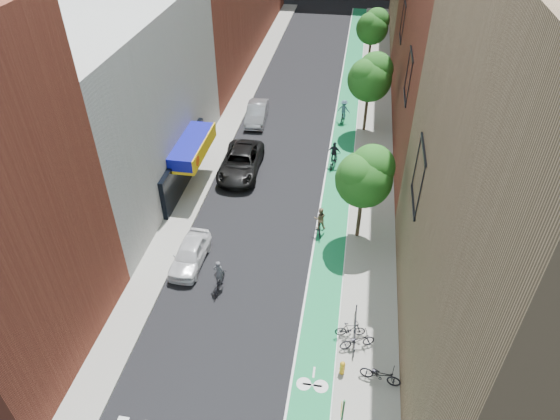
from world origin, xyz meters
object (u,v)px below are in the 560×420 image
at_px(parked_car_silver, 257,113).
at_px(cyclist_lane_mid, 334,158).
at_px(parked_car_white, 190,254).
at_px(fire_hydrant, 342,367).
at_px(cyclist_lane_near, 320,223).
at_px(parked_car_black, 241,163).
at_px(cyclist_lead, 219,280).
at_px(cyclist_lane_far, 344,112).

xyz_separation_m(parked_car_silver, cyclist_lane_mid, (7.21, -6.27, -0.01)).
xyz_separation_m(parked_car_white, fire_hydrant, (9.34, -6.19, -0.15)).
height_order(cyclist_lane_near, cyclist_lane_mid, cyclist_lane_mid).
distance_m(parked_car_black, parked_car_silver, 8.25).
distance_m(parked_car_white, cyclist_lane_near, 8.27).
distance_m(parked_car_black, cyclist_lead, 11.89).
relative_size(parked_car_silver, cyclist_lane_far, 2.32).
bearing_deg(parked_car_black, cyclist_lead, -84.72).
distance_m(parked_car_white, cyclist_lead, 2.80).
height_order(parked_car_black, cyclist_lane_near, cyclist_lane_near).
xyz_separation_m(parked_car_black, parked_car_silver, (-0.46, 8.23, -0.08)).
distance_m(parked_car_white, parked_car_black, 10.11).
bearing_deg(parked_car_white, fire_hydrant, -32.68).
distance_m(parked_car_silver, cyclist_lane_mid, 9.56).
xyz_separation_m(parked_car_silver, fire_hydrant, (9.04, -24.50, -0.20)).
height_order(parked_car_silver, cyclist_lane_near, cyclist_lane_near).
bearing_deg(cyclist_lane_far, parked_car_black, 66.08).
xyz_separation_m(parked_car_silver, cyclist_lane_near, (6.94, -14.31, 0.03)).
height_order(cyclist_lead, fire_hydrant, cyclist_lead).
distance_m(cyclist_lane_near, fire_hydrant, 10.41).
bearing_deg(parked_car_white, parked_car_silver, 89.90).
height_order(parked_car_silver, fire_hydrant, parked_car_silver).
xyz_separation_m(cyclist_lead, cyclist_lane_far, (5.57, 21.15, 0.28)).
relative_size(parked_car_silver, cyclist_lead, 2.36).
xyz_separation_m(parked_car_silver, cyclist_lane_far, (7.48, 1.12, 0.16)).
xyz_separation_m(cyclist_lane_near, fire_hydrant, (2.10, -10.19, -0.23)).
xyz_separation_m(cyclist_lane_mid, cyclist_lane_far, (0.26, 7.40, 0.17)).
distance_m(cyclist_lane_near, cyclist_lane_mid, 8.04).
bearing_deg(cyclist_lane_mid, cyclist_lead, 81.03).
distance_m(cyclist_lane_mid, cyclist_lane_far, 7.40).
relative_size(parked_car_black, cyclist_lane_far, 3.02).
relative_size(cyclist_lane_far, fire_hydrant, 2.57).
relative_size(parked_car_white, parked_car_silver, 0.90).
xyz_separation_m(parked_car_black, fire_hydrant, (8.58, -16.27, -0.27)).
distance_m(cyclist_lead, cyclist_lane_mid, 14.74).
xyz_separation_m(parked_car_white, cyclist_lead, (2.21, -1.72, -0.06)).
bearing_deg(cyclist_lane_mid, parked_car_white, 70.13).
height_order(cyclist_lane_mid, fire_hydrant, cyclist_lane_mid).
height_order(cyclist_lane_near, fire_hydrant, cyclist_lane_near).
xyz_separation_m(parked_car_white, parked_car_black, (0.76, 10.08, 0.13)).
distance_m(parked_car_black, cyclist_lane_near, 8.89).
relative_size(parked_car_white, cyclist_lead, 2.12).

